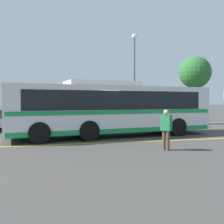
% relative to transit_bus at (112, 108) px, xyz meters
% --- Properties ---
extents(ground_plane, '(220.00, 220.00, 0.00)m').
position_rel_transit_bus_xyz_m(ground_plane, '(-1.17, -0.19, -1.56)').
color(ground_plane, '#423F3D').
extents(lane_strip_0, '(31.18, 0.20, 0.01)m').
position_rel_transit_bus_xyz_m(lane_strip_0, '(0.01, -2.20, -1.56)').
color(lane_strip_0, gold).
rests_on(lane_strip_0, ground_plane).
extents(curb_strip, '(39.18, 0.36, 0.15)m').
position_rel_transit_bus_xyz_m(curb_strip, '(0.01, 5.38, -1.49)').
color(curb_strip, '#99999E').
rests_on(curb_strip, ground_plane).
extents(transit_bus, '(11.70, 4.07, 2.99)m').
position_rel_transit_bus_xyz_m(transit_bus, '(0.00, 0.00, 0.00)').
color(transit_bus, silver).
rests_on(transit_bus, ground_plane).
extents(parked_car_1, '(4.19, 1.80, 1.40)m').
position_rel_transit_bus_xyz_m(parked_car_1, '(-5.34, 3.93, -0.87)').
color(parked_car_1, silver).
rests_on(parked_car_1, ground_plane).
extents(pedestrian_0, '(0.43, 0.47, 1.61)m').
position_rel_transit_bus_xyz_m(pedestrian_0, '(1.12, -4.53, -0.66)').
color(pedestrian_0, brown).
rests_on(pedestrian_0, ground_plane).
extents(street_lamp, '(0.43, 0.43, 7.29)m').
position_rel_transit_bus_xyz_m(street_lamp, '(3.28, 5.97, 3.24)').
color(street_lamp, '#59595E').
rests_on(street_lamp, ground_plane).
extents(tree_0, '(3.08, 3.08, 6.26)m').
position_rel_transit_bus_xyz_m(tree_0, '(10.38, 8.75, 3.13)').
color(tree_0, '#513823').
rests_on(tree_0, ground_plane).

